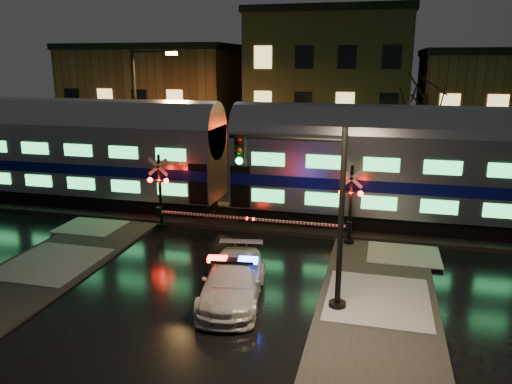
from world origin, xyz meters
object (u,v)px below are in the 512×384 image
Objects in this scene: police_car at (233,281)px; crossing_signal_right at (342,213)px; crossing_signal_left at (167,200)px; traffic_light at (311,215)px; streetlight at (140,111)px.

police_car is 0.98× the size of crossing_signal_right.
police_car is at bearing -50.16° from crossing_signal_left.
crossing_signal_left is 10.24m from traffic_light.
streetlight is at bearing 137.56° from traffic_light.
crossing_signal_left is (-5.27, 6.32, 0.83)m from police_car.
crossing_signal_right is at bearing 88.71° from traffic_light.
crossing_signal_left reaches higher than crossing_signal_right.
traffic_light is at bearing -94.89° from crossing_signal_right.
traffic_light reaches higher than police_car.
streetlight reaches higher than crossing_signal_left.
streetlight is at bearing 152.78° from crossing_signal_right.
crossing_signal_right is 15.09m from streetlight.
traffic_light reaches higher than crossing_signal_left.
crossing_signal_left is (-8.45, 0.00, 0.03)m from crossing_signal_right.
crossing_signal_right is at bearing -27.22° from streetlight.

